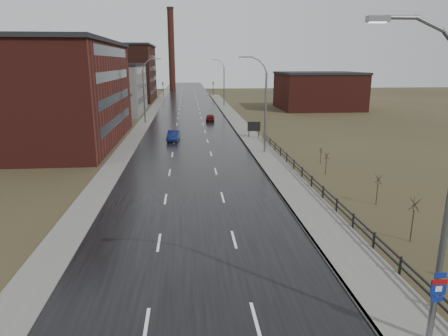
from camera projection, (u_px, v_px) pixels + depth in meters
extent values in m
cube|color=black|center=(190.00, 124.00, 70.68)|extent=(14.00, 300.00, 0.06)
cube|color=#595651|center=(264.00, 154.00, 47.36)|extent=(3.20, 180.00, 0.18)
cube|color=slate|center=(252.00, 155.00, 47.22)|extent=(0.16, 180.00, 0.18)
cube|color=#595651|center=(143.00, 125.00, 69.95)|extent=(2.40, 260.00, 0.12)
cube|color=#471914|center=(31.00, 95.00, 52.74)|extent=(22.00, 28.00, 13.00)
cube|color=black|center=(24.00, 41.00, 51.01)|extent=(22.44, 28.56, 0.50)
cube|color=black|center=(117.00, 120.00, 54.60)|extent=(0.06, 22.40, 1.20)
cube|color=black|center=(116.00, 98.00, 53.83)|extent=(0.06, 22.40, 1.20)
cube|color=black|center=(114.00, 75.00, 53.06)|extent=(0.06, 22.40, 1.20)
cube|color=black|center=(112.00, 52.00, 52.29)|extent=(0.06, 22.40, 1.20)
cube|color=slate|center=(104.00, 90.00, 85.15)|extent=(16.00, 20.00, 10.00)
cube|color=black|center=(102.00, 64.00, 83.80)|extent=(16.32, 20.40, 0.50)
cube|color=black|center=(143.00, 99.00, 86.36)|extent=(0.06, 16.00, 1.20)
cube|color=black|center=(142.00, 85.00, 85.59)|extent=(0.06, 16.00, 1.20)
cube|color=black|center=(141.00, 70.00, 84.82)|extent=(0.06, 16.00, 1.20)
cube|color=#331611|center=(107.00, 74.00, 112.95)|extent=(26.00, 24.00, 15.00)
cube|color=black|center=(104.00, 45.00, 110.96)|extent=(26.52, 24.48, 0.50)
cube|color=black|center=(154.00, 90.00, 115.24)|extent=(0.06, 19.20, 1.20)
cube|color=black|center=(153.00, 79.00, 114.47)|extent=(0.06, 19.20, 1.20)
cube|color=black|center=(153.00, 68.00, 113.70)|extent=(0.06, 19.20, 1.20)
cube|color=black|center=(152.00, 57.00, 112.93)|extent=(0.06, 19.20, 1.20)
cube|color=#471914|center=(318.00, 92.00, 93.50)|extent=(18.00, 16.00, 8.00)
cube|color=black|center=(319.00, 73.00, 92.41)|extent=(18.36, 16.32, 0.50)
cylinder|color=#331611|center=(171.00, 51.00, 152.94)|extent=(2.40, 2.40, 30.00)
cylinder|color=black|center=(170.00, 8.00, 149.01)|extent=(2.70, 2.70, 0.80)
cylinder|color=slate|center=(446.00, 225.00, 14.35)|extent=(0.24, 0.24, 10.00)
cylinder|color=slate|center=(430.00, 24.00, 12.46)|extent=(1.12, 0.14, 0.57)
cylinder|color=slate|center=(401.00, 17.00, 12.33)|extent=(1.15, 0.14, 0.14)
cube|color=slate|center=(378.00, 19.00, 12.28)|extent=(0.70, 0.28, 0.18)
cube|color=silver|center=(378.00, 22.00, 12.30)|extent=(0.50, 0.20, 0.04)
cube|color=navy|center=(440.00, 275.00, 14.73)|extent=(0.45, 0.04, 0.22)
cube|color=navy|center=(439.00, 287.00, 14.86)|extent=(0.60, 0.04, 0.65)
cube|color=maroon|center=(440.00, 282.00, 14.79)|extent=(0.60, 0.04, 0.20)
cube|color=navy|center=(437.00, 299.00, 14.99)|extent=(0.45, 0.04, 0.22)
cube|color=silver|center=(439.00, 289.00, 14.86)|extent=(0.26, 0.02, 0.22)
cylinder|color=slate|center=(265.00, 114.00, 47.14)|extent=(0.24, 0.24, 9.50)
cylinder|color=slate|center=(265.00, 69.00, 45.80)|extent=(0.51, 0.14, 0.98)
cylinder|color=slate|center=(261.00, 63.00, 45.58)|extent=(0.81, 0.14, 0.81)
cylinder|color=slate|center=(255.00, 58.00, 45.39)|extent=(0.98, 0.14, 0.51)
cylinder|color=slate|center=(248.00, 57.00, 45.28)|extent=(1.01, 0.14, 0.14)
cube|color=slate|center=(242.00, 57.00, 45.23)|extent=(0.70, 0.28, 0.18)
cube|color=silver|center=(242.00, 58.00, 45.25)|extent=(0.50, 0.20, 0.04)
cylinder|color=slate|center=(144.00, 97.00, 70.69)|extent=(0.24, 0.24, 9.50)
cylinder|color=slate|center=(144.00, 67.00, 69.38)|extent=(0.51, 0.14, 0.98)
cylinder|color=slate|center=(146.00, 63.00, 69.24)|extent=(0.81, 0.14, 0.81)
cylinder|color=slate|center=(150.00, 60.00, 69.18)|extent=(0.98, 0.14, 0.51)
cylinder|color=slate|center=(155.00, 59.00, 69.21)|extent=(1.01, 0.14, 0.14)
cube|color=slate|center=(159.00, 59.00, 69.29)|extent=(0.70, 0.28, 0.18)
cube|color=silver|center=(159.00, 60.00, 69.31)|extent=(0.50, 0.20, 0.04)
cylinder|color=slate|center=(224.00, 87.00, 99.12)|extent=(0.24, 0.24, 9.50)
cylinder|color=slate|center=(223.00, 66.00, 97.78)|extent=(0.51, 0.14, 0.98)
cylinder|color=slate|center=(221.00, 62.00, 97.55)|extent=(0.81, 0.14, 0.81)
cylinder|color=slate|center=(218.00, 60.00, 97.37)|extent=(0.98, 0.14, 0.51)
cylinder|color=slate|center=(215.00, 60.00, 97.25)|extent=(1.01, 0.14, 0.14)
cube|color=slate|center=(212.00, 60.00, 97.21)|extent=(0.70, 0.28, 0.18)
cube|color=silver|center=(212.00, 60.00, 97.23)|extent=(0.50, 0.20, 0.04)
cube|color=black|center=(435.00, 300.00, 17.55)|extent=(0.10, 0.10, 1.10)
cube|color=black|center=(400.00, 266.00, 20.44)|extent=(0.10, 0.10, 1.10)
cube|color=black|center=(374.00, 241.00, 23.32)|extent=(0.10, 0.10, 1.10)
cube|color=black|center=(353.00, 221.00, 26.21)|extent=(0.10, 0.10, 1.10)
cube|color=black|center=(336.00, 206.00, 29.10)|extent=(0.10, 0.10, 1.10)
cube|color=black|center=(323.00, 193.00, 31.99)|extent=(0.10, 0.10, 1.10)
cube|color=black|center=(312.00, 182.00, 34.87)|extent=(0.10, 0.10, 1.10)
cube|color=black|center=(302.00, 173.00, 37.76)|extent=(0.10, 0.10, 1.10)
cube|color=black|center=(294.00, 165.00, 40.65)|extent=(0.10, 0.10, 1.10)
cube|color=black|center=(287.00, 158.00, 43.54)|extent=(0.10, 0.10, 1.10)
cube|color=black|center=(280.00, 152.00, 46.42)|extent=(0.10, 0.10, 1.10)
cube|color=black|center=(275.00, 147.00, 49.31)|extent=(0.10, 0.10, 1.10)
cube|color=black|center=(270.00, 142.00, 52.20)|extent=(0.10, 0.10, 1.10)
cube|color=black|center=(266.00, 138.00, 55.09)|extent=(0.10, 0.10, 1.10)
cube|color=black|center=(325.00, 190.00, 31.40)|extent=(0.08, 53.00, 0.10)
cube|color=black|center=(325.00, 195.00, 31.51)|extent=(0.08, 53.00, 0.10)
cylinder|color=#382D23|center=(412.00, 226.00, 24.28)|extent=(0.08, 0.08, 2.08)
cylinder|color=#382D23|center=(416.00, 205.00, 23.94)|extent=(0.04, 0.70, 0.82)
cylinder|color=#382D23|center=(415.00, 204.00, 23.98)|extent=(0.66, 0.26, 0.83)
cylinder|color=#382D23|center=(414.00, 205.00, 23.96)|extent=(0.39, 0.59, 0.84)
cylinder|color=#382D23|center=(414.00, 205.00, 23.91)|extent=(0.39, 0.59, 0.84)
cylinder|color=#382D23|center=(415.00, 205.00, 23.89)|extent=(0.66, 0.26, 0.83)
cylinder|color=#382D23|center=(377.00, 194.00, 30.69)|extent=(0.08, 0.08, 1.77)
cylinder|color=#382D23|center=(379.00, 179.00, 30.40)|extent=(0.04, 0.60, 0.70)
cylinder|color=#382D23|center=(378.00, 179.00, 30.44)|extent=(0.57, 0.22, 0.71)
cylinder|color=#382D23|center=(378.00, 179.00, 30.42)|extent=(0.34, 0.50, 0.72)
cylinder|color=#382D23|center=(378.00, 179.00, 30.36)|extent=(0.34, 0.50, 0.72)
cylinder|color=#382D23|center=(379.00, 180.00, 30.35)|extent=(0.57, 0.22, 0.71)
cylinder|color=#382D23|center=(326.00, 167.00, 38.95)|extent=(0.08, 0.08, 1.63)
cylinder|color=#382D23|center=(327.00, 156.00, 38.68)|extent=(0.04, 0.55, 0.65)
cylinder|color=#382D23|center=(327.00, 156.00, 38.72)|extent=(0.52, 0.21, 0.65)
cylinder|color=#382D23|center=(326.00, 156.00, 38.70)|extent=(0.32, 0.47, 0.66)
cylinder|color=#382D23|center=(326.00, 156.00, 38.64)|extent=(0.32, 0.47, 0.66)
cylinder|color=#382D23|center=(327.00, 156.00, 38.63)|extent=(0.52, 0.21, 0.65)
cylinder|color=#382D23|center=(321.00, 158.00, 43.22)|extent=(0.08, 0.08, 1.32)
cylinder|color=#382D23|center=(322.00, 150.00, 43.00)|extent=(0.04, 0.45, 0.53)
cylinder|color=#382D23|center=(321.00, 150.00, 43.05)|extent=(0.43, 0.18, 0.53)
cylinder|color=#382D23|center=(321.00, 150.00, 43.02)|extent=(0.26, 0.38, 0.54)
cylinder|color=#382D23|center=(321.00, 150.00, 42.97)|extent=(0.26, 0.38, 0.54)
cylinder|color=#382D23|center=(321.00, 150.00, 42.96)|extent=(0.43, 0.18, 0.53)
cube|color=black|center=(249.00, 132.00, 57.64)|extent=(0.10, 0.10, 1.80)
cube|color=black|center=(259.00, 132.00, 57.76)|extent=(0.10, 0.10, 1.80)
cube|color=silver|center=(254.00, 126.00, 57.44)|extent=(1.77, 0.08, 1.27)
cube|color=black|center=(254.00, 126.00, 57.39)|extent=(1.87, 0.04, 1.37)
cylinder|color=black|center=(163.00, 88.00, 127.07)|extent=(0.16, 0.16, 5.20)
imported|color=black|center=(163.00, 82.00, 126.52)|extent=(0.58, 2.73, 1.10)
sphere|color=#FF190C|center=(163.00, 81.00, 126.30)|extent=(0.18, 0.18, 0.18)
cylinder|color=black|center=(213.00, 88.00, 128.47)|extent=(0.16, 0.16, 5.20)
imported|color=black|center=(213.00, 81.00, 127.92)|extent=(0.58, 2.73, 1.10)
sphere|color=#FF190C|center=(213.00, 80.00, 127.70)|extent=(0.18, 0.18, 0.18)
imported|color=#0D1744|center=(173.00, 136.00, 55.74)|extent=(1.81, 4.37, 1.41)
imported|color=#520D0E|center=(210.00, 118.00, 74.47)|extent=(1.87, 4.00, 1.33)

